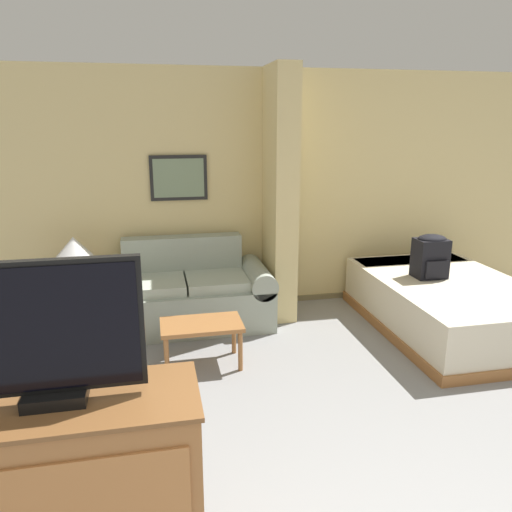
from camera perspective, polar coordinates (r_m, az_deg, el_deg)
wall_back at (r=5.59m, az=0.49°, el=7.35°), size 7.36×0.16×2.60m
wall_partition_pillar at (r=5.25m, az=2.74°, el=6.88°), size 0.24×0.64×2.60m
couch at (r=5.23m, az=-8.05°, el=-4.36°), size 1.76×0.84×0.87m
coffee_table at (r=4.34m, az=-6.25°, el=-8.24°), size 0.69×0.42×0.39m
side_table at (r=5.27m, az=-19.73°, el=-3.17°), size 0.47×0.47×0.57m
table_lamp at (r=5.17m, az=-20.10°, el=0.80°), size 0.35×0.35×0.40m
tv_dresser at (r=2.47m, az=-20.60°, el=-25.24°), size 1.12×0.47×0.99m
tv at (r=2.06m, az=-22.62°, el=-8.30°), size 0.71×0.16×0.58m
bed at (r=5.44m, az=21.03°, el=-5.14°), size 1.42×2.12×0.51m
backpack at (r=5.34m, az=19.33°, el=0.08°), size 0.31×0.27×0.45m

